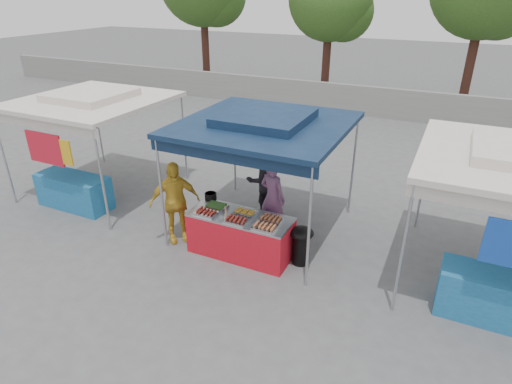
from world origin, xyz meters
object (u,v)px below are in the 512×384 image
at_px(vendor_table, 241,235).
at_px(vendor_woman, 273,198).
at_px(wok_burner, 301,242).
at_px(cooking_pot, 211,196).
at_px(customer_person, 175,202).
at_px(helper_man, 264,180).

xyz_separation_m(vendor_table, vendor_woman, (0.23, 1.01, 0.41)).
height_order(vendor_table, wok_burner, vendor_table).
bearing_deg(vendor_woman, cooking_pot, 45.16).
xyz_separation_m(cooking_pot, customer_person, (-0.57, -0.46, -0.05)).
bearing_deg(customer_person, vendor_woman, -12.40).
bearing_deg(cooking_pot, wok_burner, -4.43).
bearing_deg(customer_person, wok_burner, -39.17).
bearing_deg(wok_burner, customer_person, 170.27).
relative_size(vendor_table, helper_man, 1.20).
relative_size(wok_burner, helper_man, 0.46).
height_order(helper_man, customer_person, customer_person).
xyz_separation_m(helper_man, customer_person, (-1.14, -1.82, 0.03)).
distance_m(wok_burner, vendor_woman, 1.29).
bearing_deg(cooking_pot, customer_person, -141.42).
height_order(wok_burner, vendor_woman, vendor_woman).
bearing_deg(wok_burner, vendor_woman, 123.29).
xyz_separation_m(wok_burner, customer_person, (-2.61, -0.30, 0.41)).
distance_m(cooking_pot, customer_person, 0.73).
height_order(vendor_table, cooking_pot, cooking_pot).
relative_size(cooking_pot, wok_burner, 0.31).
height_order(wok_burner, helper_man, helper_man).
bearing_deg(vendor_woman, helper_man, -38.69).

